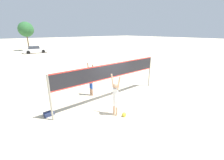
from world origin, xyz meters
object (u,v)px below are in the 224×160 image
(player_blocker, at_px, (91,79))
(volleyball, at_px, (124,114))
(volleyball_net, at_px, (112,73))
(parked_car_near, at_px, (35,50))
(tree_left_cluster, at_px, (26,29))
(player_spiker, at_px, (115,95))
(gear_bag, at_px, (49,114))

(player_blocker, xyz_separation_m, volleyball, (-0.14, -3.39, -1.07))
(volleyball_net, relative_size, parked_car_near, 1.71)
(tree_left_cluster, bearing_deg, parked_car_near, -90.04)
(player_blocker, bearing_deg, volleyball_net, 28.07)
(player_spiker, distance_m, player_blocker, 2.99)
(volleyball_net, xyz_separation_m, player_spiker, (-1.11, -1.61, -0.58))
(player_blocker, distance_m, gear_bag, 3.40)
(gear_bag, xyz_separation_m, tree_left_cluster, (5.59, 31.06, 4.44))
(player_blocker, xyz_separation_m, parked_car_near, (2.46, 25.03, -0.56))
(gear_bag, distance_m, tree_left_cluster, 31.87)
(volleyball_net, height_order, volleyball, volleyball_net)
(player_blocker, bearing_deg, gear_bag, -75.38)
(player_spiker, distance_m, gear_bag, 3.64)
(gear_bag, xyz_separation_m, parked_car_near, (5.59, 25.84, 0.52))
(volleyball_net, relative_size, player_blocker, 3.47)
(player_blocker, height_order, parked_car_near, player_blocker)
(gear_bag, relative_size, parked_car_near, 0.11)
(volleyball, relative_size, tree_left_cluster, 0.04)
(volleyball_net, distance_m, player_blocker, 1.63)
(volleyball_net, xyz_separation_m, gear_bag, (-3.85, 0.54, -1.63))
(player_blocker, height_order, tree_left_cluster, tree_left_cluster)
(player_spiker, bearing_deg, tree_left_cluster, -4.90)
(tree_left_cluster, bearing_deg, player_spiker, -94.90)
(volleyball_net, distance_m, tree_left_cluster, 31.78)
(player_spiker, height_order, gear_bag, player_spiker)
(volleyball_net, xyz_separation_m, parked_car_near, (1.74, 26.38, -1.12))
(volleyball, height_order, parked_car_near, parked_car_near)
(volleyball_net, relative_size, player_spiker, 3.54)
(player_blocker, distance_m, parked_car_near, 25.15)
(player_spiker, bearing_deg, player_blocker, -7.37)
(player_spiker, relative_size, tree_left_cluster, 0.36)
(volleyball, xyz_separation_m, tree_left_cluster, (2.61, 33.64, 4.43))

